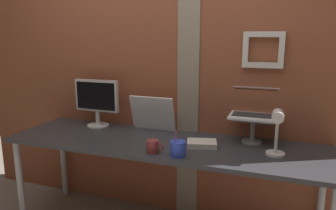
% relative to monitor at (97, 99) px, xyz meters
% --- Properties ---
extents(brick_wall_back, '(3.55, 0.16, 2.67)m').
position_rel_monitor_xyz_m(brick_wall_back, '(0.54, 0.18, 0.38)').
color(brick_wall_back, brown).
rests_on(brick_wall_back, ground_plane).
extents(desk, '(2.31, 0.65, 0.72)m').
position_rel_monitor_xyz_m(desk, '(0.66, -0.20, -0.29)').
color(desk, '#333338').
rests_on(desk, ground_plane).
extents(monitor, '(0.39, 0.18, 0.39)m').
position_rel_monitor_xyz_m(monitor, '(0.00, 0.00, 0.00)').
color(monitor, silver).
rests_on(monitor, desk).
extents(laptop_stand, '(0.28, 0.22, 0.18)m').
position_rel_monitor_xyz_m(laptop_stand, '(1.26, 0.00, -0.11)').
color(laptop_stand, gray).
rests_on(laptop_stand, desk).
extents(laptop, '(0.33, 0.30, 0.20)m').
position_rel_monitor_xyz_m(laptop, '(1.26, 0.07, 0.00)').
color(laptop, white).
rests_on(laptop, laptop_stand).
extents(whiteboard_panel, '(0.36, 0.09, 0.28)m').
position_rel_monitor_xyz_m(whiteboard_panel, '(0.48, 0.04, -0.09)').
color(whiteboard_panel, white).
rests_on(whiteboard_panel, desk).
extents(desk_lamp, '(0.12, 0.20, 0.31)m').
position_rel_monitor_xyz_m(desk_lamp, '(1.42, -0.26, -0.04)').
color(desk_lamp, white).
rests_on(desk_lamp, desk).
extents(pen_cup, '(0.10, 0.10, 0.16)m').
position_rel_monitor_xyz_m(pen_cup, '(0.84, -0.43, -0.18)').
color(pen_cup, blue).
rests_on(pen_cup, desk).
extents(coffee_mug, '(0.12, 0.08, 0.08)m').
position_rel_monitor_xyz_m(coffee_mug, '(0.67, -0.43, -0.19)').
color(coffee_mug, maroon).
rests_on(coffee_mug, desk).
extents(paper_clutter_stack, '(0.23, 0.19, 0.04)m').
position_rel_monitor_xyz_m(paper_clutter_stack, '(0.94, -0.20, -0.21)').
color(paper_clutter_stack, silver).
rests_on(paper_clutter_stack, desk).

